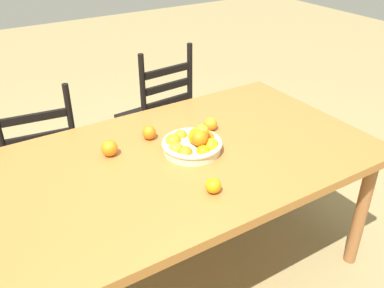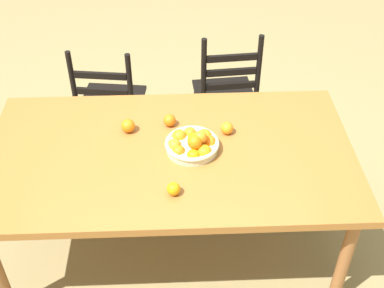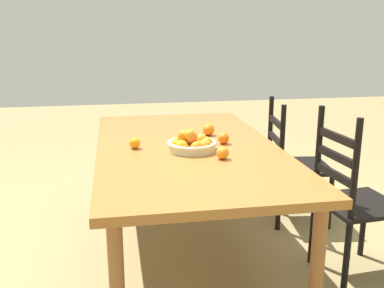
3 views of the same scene
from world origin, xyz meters
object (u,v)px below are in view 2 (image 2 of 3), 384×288
at_px(orange_loose_2, 174,189).
at_px(orange_loose_3, 128,126).
at_px(chair_by_cabinet, 110,105).
at_px(orange_loose_1, 170,120).
at_px(chair_near_window, 226,96).
at_px(orange_loose_0, 227,128).
at_px(dining_table, 170,160).
at_px(fruit_bowl, 193,144).

relative_size(orange_loose_2, orange_loose_3, 0.86).
height_order(chair_by_cabinet, orange_loose_1, chair_by_cabinet).
distance_m(orange_loose_1, orange_loose_2, 0.55).
distance_m(chair_near_window, orange_loose_0, 0.83).
bearing_deg(orange_loose_0, dining_table, -155.68).
distance_m(dining_table, orange_loose_0, 0.37).
bearing_deg(orange_loose_3, dining_table, -38.39).
bearing_deg(fruit_bowl, orange_loose_3, 153.45).
relative_size(dining_table, orange_loose_0, 28.47).
height_order(chair_near_window, orange_loose_0, chair_near_window).
bearing_deg(fruit_bowl, orange_loose_0, 35.12).
height_order(chair_near_window, fruit_bowl, chair_near_window).
height_order(fruit_bowl, orange_loose_3, fruit_bowl).
height_order(fruit_bowl, orange_loose_0, fruit_bowl).
distance_m(chair_by_cabinet, orange_loose_0, 1.12).
bearing_deg(dining_table, fruit_bowl, 2.99).
bearing_deg(chair_near_window, orange_loose_2, 68.00).
distance_m(fruit_bowl, orange_loose_2, 0.35).
height_order(orange_loose_0, orange_loose_3, orange_loose_3).
bearing_deg(chair_by_cabinet, orange_loose_0, 142.38).
height_order(orange_loose_0, orange_loose_1, same).
xyz_separation_m(chair_by_cabinet, fruit_bowl, (0.55, -0.89, 0.36)).
xyz_separation_m(orange_loose_0, orange_loose_3, (-0.56, 0.04, 0.00)).
height_order(orange_loose_0, orange_loose_2, orange_loose_0).
bearing_deg(orange_loose_2, orange_loose_3, 116.17).
bearing_deg(dining_table, orange_loose_3, 141.61).
relative_size(chair_near_window, orange_loose_3, 12.97).
bearing_deg(orange_loose_2, orange_loose_0, 56.74).
distance_m(dining_table, orange_loose_1, 0.25).
relative_size(chair_near_window, orange_loose_1, 14.33).
height_order(chair_by_cabinet, orange_loose_0, chair_by_cabinet).
bearing_deg(dining_table, orange_loose_2, -87.28).
bearing_deg(fruit_bowl, orange_loose_2, -108.35).
bearing_deg(dining_table, chair_by_cabinet, 115.54).
distance_m(chair_near_window, orange_loose_2, 1.33).
xyz_separation_m(dining_table, orange_loose_2, (0.02, -0.32, 0.10)).
bearing_deg(chair_by_cabinet, chair_near_window, -171.53).
bearing_deg(orange_loose_2, dining_table, 92.72).
bearing_deg(dining_table, chair_near_window, 66.31).
xyz_separation_m(chair_by_cabinet, orange_loose_1, (0.43, -0.66, 0.35)).
distance_m(chair_near_window, orange_loose_1, 0.85).
relative_size(dining_table, chair_by_cabinet, 2.13).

